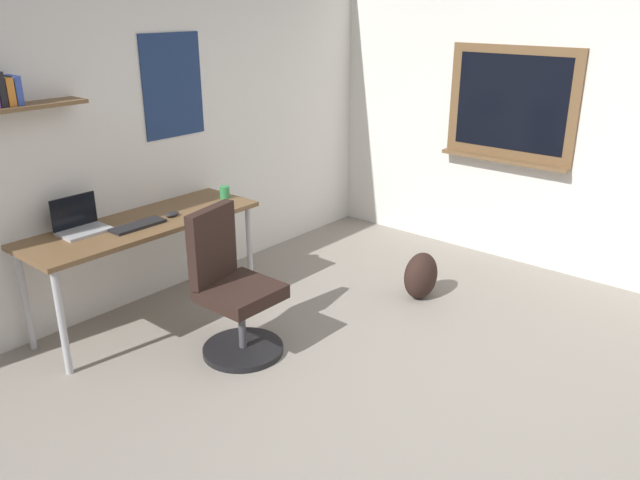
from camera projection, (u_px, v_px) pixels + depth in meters
ground_plane at (422, 413)px, 3.49m from camera, size 5.20×5.20×0.00m
wall_back at (137, 125)px, 4.50m from camera, size 5.00×0.30×2.60m
wall_right at (601, 117)px, 4.78m from camera, size 0.22×5.00×2.60m
desk at (143, 231)px, 4.31m from camera, size 1.65×0.57×0.73m
office_chair at (232, 293)px, 3.98m from camera, size 0.52×0.53×0.95m
laptop at (80, 223)px, 4.09m from camera, size 0.31×0.21×0.23m
keyboard at (138, 225)px, 4.18m from camera, size 0.37×0.13×0.02m
computer_mouse at (172, 214)px, 4.38m from camera, size 0.10×0.06×0.03m
coffee_mug at (225, 192)px, 4.77m from camera, size 0.08×0.08×0.09m
backpack at (421, 276)px, 4.78m from camera, size 0.32×0.22×0.36m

